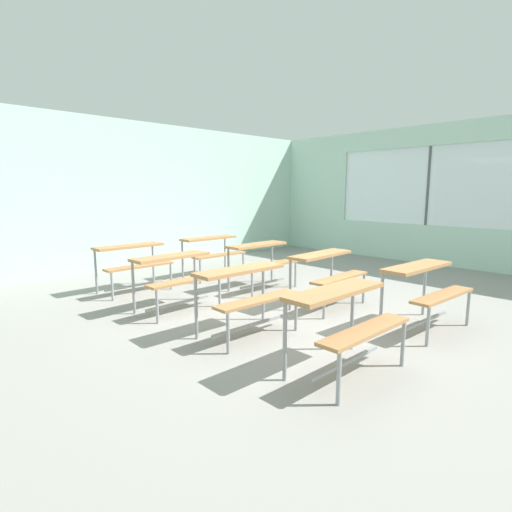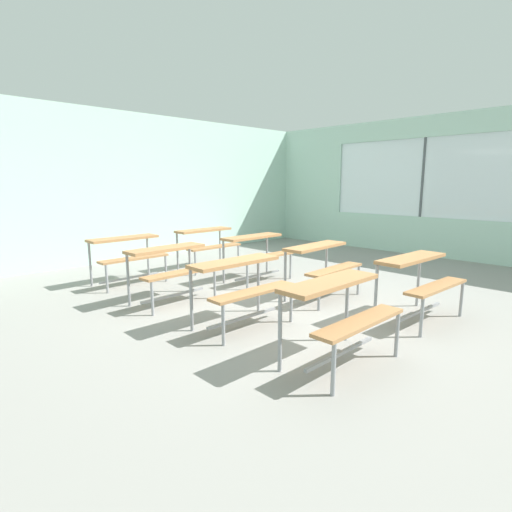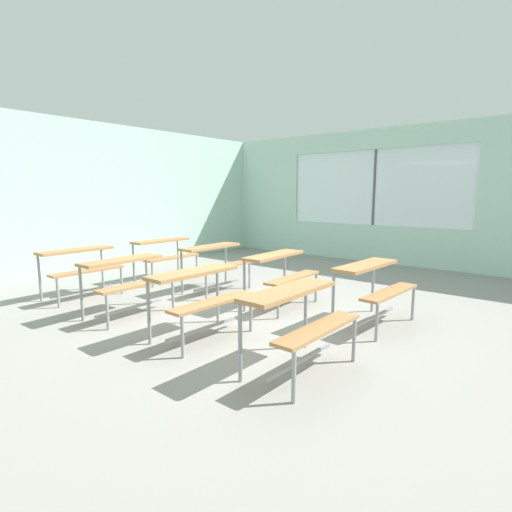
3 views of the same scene
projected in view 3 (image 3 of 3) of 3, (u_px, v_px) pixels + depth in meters
ground at (248, 318)px, 5.23m from camera, size 10.00×9.00×0.05m
wall_back at (74, 197)px, 7.82m from camera, size 10.00×0.12×3.00m
wall_right at (402, 199)px, 8.71m from camera, size 0.12×9.00×3.00m
desk_bench_r0c0 at (299, 310)px, 3.54m from camera, size 1.10×0.60×0.74m
desk_bench_r0c1 at (374, 279)px, 4.80m from camera, size 1.13×0.64×0.74m
desk_bench_r1c0 at (200, 288)px, 4.38m from camera, size 1.11×0.61×0.74m
desk_bench_r1c1 at (280, 267)px, 5.59m from camera, size 1.13×0.64×0.74m
desk_bench_r2c0 at (127, 273)px, 5.18m from camera, size 1.13×0.64×0.74m
desk_bench_r2c1 at (215, 257)px, 6.46m from camera, size 1.10×0.60×0.74m
desk_bench_r3c0 at (80, 261)px, 6.07m from camera, size 1.11×0.61×0.74m
desk_bench_r3c1 at (165, 250)px, 7.28m from camera, size 1.10×0.59×0.74m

